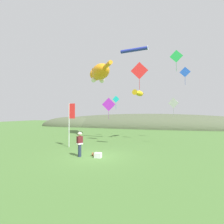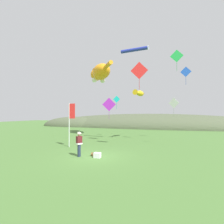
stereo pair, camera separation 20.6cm
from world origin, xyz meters
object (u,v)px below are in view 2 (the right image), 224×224
kite_spool (92,154)px  kite_diamond_red (139,71)px  festival_banner_pole (71,118)px  kite_diamond_green (177,56)px  kite_diamond_white (174,103)px  kite_giant_cat (100,73)px  kite_diamond_blue (186,72)px  kite_diamond_teal (117,99)px  kite_diamond_violet (109,105)px  festival_attendant (79,143)px  kite_fish_windsock (139,93)px  picnic_cooler (97,155)px  kite_tube_streamer (135,50)px

kite_spool → kite_diamond_red: bearing=50.7°
festival_banner_pole → kite_diamond_red: (6.32, 0.96, 4.19)m
kite_spool → kite_diamond_green: size_ratio=0.12×
kite_diamond_red → kite_diamond_white: kite_diamond_red is taller
kite_giant_cat → kite_diamond_blue: kite_giant_cat is taller
kite_spool → kite_diamond_green: (6.03, 7.24, 8.89)m
kite_diamond_teal → kite_diamond_violet: size_ratio=0.76×
festival_banner_pole → kite_diamond_red: kite_diamond_red is taller
festival_attendant → kite_spool: size_ratio=6.50×
kite_diamond_green → kite_diamond_blue: kite_diamond_green is taller
kite_fish_windsock → kite_diamond_white: size_ratio=1.31×
kite_spool → kite_giant_cat: (-4.11, 11.12, 8.83)m
picnic_cooler → kite_diamond_green: size_ratio=0.22×
kite_spool → picnic_cooler: picnic_cooler is taller
kite_giant_cat → kite_spool: bearing=-69.7°
picnic_cooler → kite_diamond_green: (5.48, 7.60, 8.84)m
festival_banner_pole → kite_fish_windsock: bearing=52.9°
kite_diamond_red → kite_giant_cat: bearing=132.3°
kite_giant_cat → kite_diamond_teal: (2.61, -0.51, -3.89)m
kite_spool → kite_diamond_blue: 14.55m
festival_banner_pole → kite_diamond_teal: bearing=76.3°
kite_tube_streamer → kite_diamond_red: 4.26m
kite_tube_streamer → kite_diamond_blue: 6.65m
kite_giant_cat → kite_diamond_green: size_ratio=3.04×
kite_spool → kite_giant_cat: kite_giant_cat is taller
festival_attendant → kite_diamond_green: size_ratio=0.81×
picnic_cooler → kite_diamond_blue: bearing=57.9°
kite_diamond_green → kite_diamond_white: kite_diamond_green is taller
kite_giant_cat → kite_diamond_red: bearing=-47.7°
picnic_cooler → kite_diamond_teal: kite_diamond_teal is taller
kite_fish_windsock → festival_attendant: bearing=-104.8°
kite_diamond_violet → festival_banner_pole: bearing=-117.8°
picnic_cooler → kite_diamond_teal: bearing=100.6°
festival_attendant → kite_fish_windsock: (2.62, 9.91, 4.70)m
kite_diamond_red → kite_diamond_blue: 7.86m
kite_diamond_green → kite_diamond_white: bearing=-109.0°
kite_diamond_teal → festival_banner_pole: bearing=-103.7°
festival_attendant → kite_spool: festival_attendant is taller
kite_fish_windsock → kite_diamond_red: (1.08, -5.95, 1.25)m
kite_diamond_teal → kite_diamond_blue: 9.06m
festival_banner_pole → kite_diamond_white: size_ratio=2.11×
kite_spool → kite_tube_streamer: size_ratio=0.09×
kite_diamond_violet → kite_diamond_blue: bearing=21.1°
festival_attendant → kite_diamond_green: kite_diamond_green is taller
festival_attendant → kite_diamond_red: (3.70, 3.96, 5.95)m
kite_diamond_teal → kite_diamond_white: bearing=-30.7°
kite_giant_cat → kite_fish_windsock: bearing=-16.0°
kite_fish_windsock → kite_diamond_green: (4.26, -2.20, 3.37)m
festival_banner_pole → kite_giant_cat: kite_giant_cat is taller
kite_diamond_blue → kite_diamond_white: (-1.35, -3.70, -3.80)m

